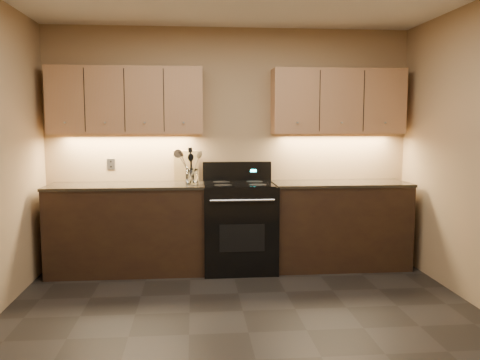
{
  "coord_description": "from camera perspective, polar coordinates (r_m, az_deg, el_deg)",
  "views": [
    {
      "loc": [
        -0.39,
        -3.64,
        1.56
      ],
      "look_at": [
        0.07,
        1.45,
        0.99
      ],
      "focal_mm": 38.0,
      "sensor_mm": 36.0,
      "label": 1
    }
  ],
  "objects": [
    {
      "name": "cutting_board",
      "position": [
        5.62,
        -6.05,
        1.6
      ],
      "size": [
        0.28,
        0.1,
        0.34
      ],
      "primitive_type": "cube",
      "rotation": [
        0.19,
        0.0,
        -0.09
      ],
      "color": "tan",
      "rests_on": "counter_left"
    },
    {
      "name": "black_turner",
      "position": [
        5.32,
        -5.3,
        1.75
      ],
      "size": [
        0.14,
        0.17,
        0.39
      ],
      "primitive_type": null,
      "rotation": [
        -0.2,
        -0.01,
        0.4
      ],
      "color": "black",
      "rests_on": "utensil_crock"
    },
    {
      "name": "upper_cab_right",
      "position": [
        5.71,
        10.94,
        8.64
      ],
      "size": [
        1.44,
        0.3,
        0.7
      ],
      "primitive_type": "cube",
      "color": "#A27651",
      "rests_on": "wall_back"
    },
    {
      "name": "black_spoon",
      "position": [
        5.36,
        -5.54,
        1.42
      ],
      "size": [
        0.07,
        0.16,
        0.32
      ],
      "primitive_type": null,
      "rotation": [
        0.31,
        -0.03,
        0.09
      ],
      "color": "black",
      "rests_on": "utensil_crock"
    },
    {
      "name": "counter_left",
      "position": [
        5.49,
        -12.52,
        -5.29
      ],
      "size": [
        1.62,
        0.62,
        0.93
      ],
      "color": "black",
      "rests_on": "ground"
    },
    {
      "name": "wooden_spoon",
      "position": [
        5.32,
        -5.74,
        1.54
      ],
      "size": [
        0.18,
        0.09,
        0.34
      ],
      "primitive_type": null,
      "rotation": [
        -0.02,
        0.37,
        0.14
      ],
      "color": "tan",
      "rests_on": "utensil_crock"
    },
    {
      "name": "counter_right",
      "position": [
        5.67,
        11.08,
        -4.9
      ],
      "size": [
        1.46,
        0.62,
        0.93
      ],
      "color": "black",
      "rests_on": "ground"
    },
    {
      "name": "steel_spatula",
      "position": [
        5.33,
        -5.19,
        1.7
      ],
      "size": [
        0.24,
        0.13,
        0.38
      ],
      "primitive_type": null,
      "rotation": [
        0.15,
        -0.41,
        -0.16
      ],
      "color": "silver",
      "rests_on": "utensil_crock"
    },
    {
      "name": "outlet_plate",
      "position": [
        5.72,
        -14.29,
        1.74
      ],
      "size": [
        0.08,
        0.01,
        0.12
      ],
      "primitive_type": "cube",
      "color": "#B2B5BA",
      "rests_on": "wall_back"
    },
    {
      "name": "steel_skimmer",
      "position": [
        5.32,
        -5.1,
        1.72
      ],
      "size": [
        0.27,
        0.11,
        0.37
      ],
      "primitive_type": null,
      "rotation": [
        0.02,
        -0.52,
        0.07
      ],
      "color": "silver",
      "rests_on": "utensil_crock"
    },
    {
      "name": "stove",
      "position": [
        5.45,
        -0.09,
        -5.1
      ],
      "size": [
        0.76,
        0.68,
        1.14
      ],
      "color": "black",
      "rests_on": "ground"
    },
    {
      "name": "wall_back",
      "position": [
        5.66,
        -1.19,
        3.71
      ],
      "size": [
        4.0,
        0.04,
        2.6
      ],
      "primitive_type": "cube",
      "color": "#9B815B",
      "rests_on": "ground"
    },
    {
      "name": "utensil_crock",
      "position": [
        5.34,
        -5.43,
        0.35
      ],
      "size": [
        0.15,
        0.15,
        0.16
      ],
      "color": "white",
      "rests_on": "counter_left"
    },
    {
      "name": "floor",
      "position": [
        3.98,
        0.96,
        -16.74
      ],
      "size": [
        4.0,
        4.0,
        0.0
      ],
      "primitive_type": "plane",
      "color": "black",
      "rests_on": "ground"
    },
    {
      "name": "upper_cab_left",
      "position": [
        5.54,
        -12.65,
        8.68
      ],
      "size": [
        1.6,
        0.3,
        0.7
      ],
      "primitive_type": "cube",
      "color": "#A27651",
      "rests_on": "wall_back"
    }
  ]
}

